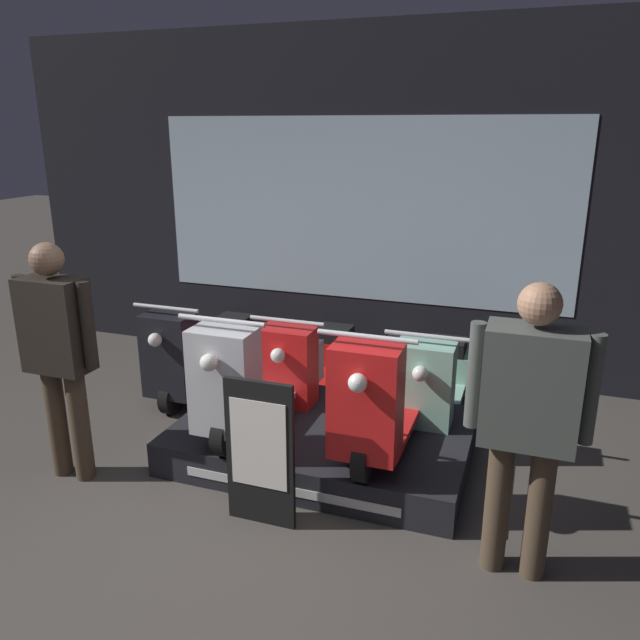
# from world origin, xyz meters

# --- Properties ---
(ground_plane) EXTENTS (30.00, 30.00, 0.00)m
(ground_plane) POSITION_xyz_m (0.00, 0.00, 0.00)
(ground_plane) COLOR #423D38
(shop_wall_back) EXTENTS (7.23, 0.09, 3.20)m
(shop_wall_back) POSITION_xyz_m (0.00, 3.30, 1.60)
(shop_wall_back) COLOR black
(shop_wall_back) RESTS_ON ground_plane
(display_platform) EXTENTS (2.07, 1.36, 0.25)m
(display_platform) POSITION_xyz_m (0.29, 1.42, 0.12)
(display_platform) COLOR black
(display_platform) RESTS_ON ground_plane
(scooter_display_left) EXTENTS (0.59, 1.57, 0.93)m
(scooter_display_left) POSITION_xyz_m (-0.17, 1.34, 0.60)
(scooter_display_left) COLOR black
(scooter_display_left) RESTS_ON display_platform
(scooter_display_right) EXTENTS (0.59, 1.57, 0.93)m
(scooter_display_right) POSITION_xyz_m (0.76, 1.34, 0.60)
(scooter_display_right) COLOR black
(scooter_display_right) RESTS_ON display_platform
(scooter_backrow_0) EXTENTS (0.59, 1.57, 0.93)m
(scooter_backrow_0) POSITION_xyz_m (-1.14, 2.20, 0.35)
(scooter_backrow_0) COLOR black
(scooter_backrow_0) RESTS_ON ground_plane
(scooter_backrow_1) EXTENTS (0.59, 1.57, 0.93)m
(scooter_backrow_1) POSITION_xyz_m (-0.09, 2.20, 0.35)
(scooter_backrow_1) COLOR black
(scooter_backrow_1) RESTS_ON ground_plane
(scooter_backrow_2) EXTENTS (0.59, 1.57, 0.93)m
(scooter_backrow_2) POSITION_xyz_m (0.96, 2.20, 0.35)
(scooter_backrow_2) COLOR black
(scooter_backrow_2) RESTS_ON ground_plane
(person_left_browsing) EXTENTS (0.58, 0.24, 1.62)m
(person_left_browsing) POSITION_xyz_m (-1.25, 0.60, 0.95)
(person_left_browsing) COLOR #473828
(person_left_browsing) RESTS_ON ground_plane
(person_right_browsing) EXTENTS (0.63, 0.26, 1.61)m
(person_right_browsing) POSITION_xyz_m (1.66, 0.60, 0.96)
(person_right_browsing) COLOR #473828
(person_right_browsing) RESTS_ON ground_plane
(price_sign_board) EXTENTS (0.43, 0.04, 0.93)m
(price_sign_board) POSITION_xyz_m (0.20, 0.54, 0.47)
(price_sign_board) COLOR black
(price_sign_board) RESTS_ON ground_plane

